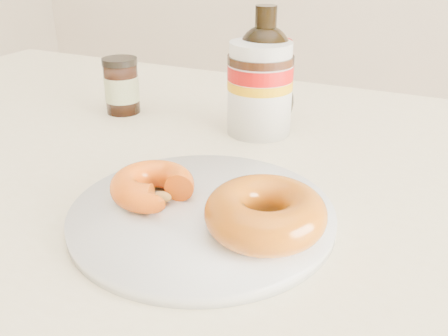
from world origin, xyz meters
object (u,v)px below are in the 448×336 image
at_px(dining_table, 199,241).
at_px(donut_bitten, 152,186).
at_px(nutella_jar, 260,85).
at_px(dark_jar, 122,86).
at_px(syrup_bottle, 264,70).
at_px(donut_whole, 265,213).
at_px(plate, 202,214).

height_order(dining_table, donut_bitten, donut_bitten).
xyz_separation_m(dining_table, nutella_jar, (0.01, 0.17, 0.15)).
bearing_deg(nutella_jar, dark_jar, -177.33).
bearing_deg(syrup_bottle, donut_bitten, -92.91).
height_order(donut_bitten, nutella_jar, nutella_jar).
bearing_deg(nutella_jar, donut_bitten, -93.39).
distance_m(donut_bitten, donut_whole, 0.12).
distance_m(plate, dark_jar, 0.35).
bearing_deg(donut_bitten, plate, -14.63).
xyz_separation_m(donut_bitten, syrup_bottle, (0.01, 0.27, 0.06)).
relative_size(plate, dark_jar, 3.03).
bearing_deg(dark_jar, syrup_bottle, 7.16).
xyz_separation_m(dining_table, dark_jar, (-0.22, 0.16, 0.12)).
height_order(plate, donut_whole, donut_whole).
bearing_deg(dining_table, dark_jar, 143.34).
height_order(nutella_jar, dark_jar, nutella_jar).
relative_size(plate, syrup_bottle, 1.52).
bearing_deg(dark_jar, donut_whole, -36.86).
distance_m(plate, donut_bitten, 0.06).
bearing_deg(plate, syrup_bottle, 98.62).
xyz_separation_m(donut_whole, syrup_bottle, (-0.11, 0.28, 0.05)).
bearing_deg(donut_bitten, dark_jar, 113.18).
distance_m(nutella_jar, syrup_bottle, 0.02).
bearing_deg(dark_jar, donut_bitten, -48.96).
xyz_separation_m(plate, donut_bitten, (-0.05, -0.00, 0.02)).
bearing_deg(donut_bitten, dining_table, 66.81).
height_order(plate, syrup_bottle, syrup_bottle).
distance_m(donut_whole, nutella_jar, 0.28).
distance_m(plate, donut_whole, 0.08).
bearing_deg(plate, donut_bitten, -176.77).
relative_size(dining_table, donut_bitten, 16.68).
distance_m(donut_bitten, syrup_bottle, 0.27).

